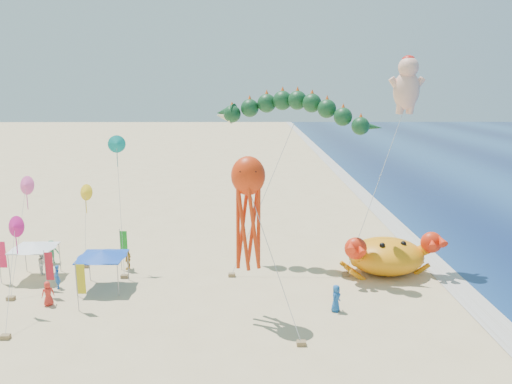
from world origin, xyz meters
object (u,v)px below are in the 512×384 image
dragon_kite (292,116)px  cherub_kite (407,84)px  crab_inflatable (386,255)px  canopy_white (34,245)px  canopy_blue (102,254)px  octopus_kite (248,204)px

dragon_kite → cherub_kite: size_ratio=0.81×
crab_inflatable → canopy_white: (-25.59, -0.54, 0.99)m
canopy_blue → canopy_white: (-5.44, 1.92, -0.00)m
dragon_kite → canopy_white: (-18.61, -2.60, -9.07)m
cherub_kite → canopy_blue: (-21.70, -5.16, -11.35)m
crab_inflatable → octopus_kite: octopus_kite is taller
crab_inflatable → dragon_kite: bearing=163.6°
crab_inflatable → cherub_kite: cherub_kite is taller
crab_inflatable → canopy_blue: (-20.15, -2.46, 0.99)m
dragon_kite → canopy_blue: bearing=-161.1°
octopus_kite → crab_inflatable: bearing=34.0°
cherub_kite → canopy_white: (-27.14, -3.25, -11.36)m
dragon_kite → canopy_white: 20.87m
canopy_white → dragon_kite: bearing=7.9°
canopy_white → canopy_blue: bearing=-19.4°
canopy_blue → octopus_kite: bearing=-23.6°
cherub_kite → octopus_kite: (-11.69, -9.53, -6.82)m
dragon_kite → octopus_kite: size_ratio=1.32×
cherub_kite → canopy_blue: size_ratio=4.80×
cherub_kite → canopy_blue: cherub_kite is taller
octopus_kite → canopy_blue: octopus_kite is taller
octopus_kite → canopy_blue: bearing=156.4°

